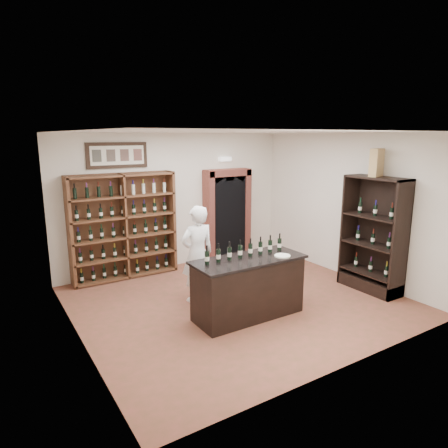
{
  "coord_description": "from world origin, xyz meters",
  "views": [
    {
      "loc": [
        -3.82,
        -5.62,
        2.94
      ],
      "look_at": [
        -0.11,
        0.3,
        1.39
      ],
      "focal_mm": 32.0,
      "sensor_mm": 36.0,
      "label": 1
    }
  ],
  "objects": [
    {
      "name": "floor",
      "position": [
        0.0,
        0.0,
        0.0
      ],
      "size": [
        5.5,
        5.5,
        0.0
      ],
      "primitive_type": "plane",
      "color": "brown",
      "rests_on": "ground"
    },
    {
      "name": "wall_right",
      "position": [
        2.75,
        0.0,
        1.5
      ],
      "size": [
        0.04,
        5.0,
        3.0
      ],
      "primitive_type": "cube",
      "color": "silver",
      "rests_on": "ground"
    },
    {
      "name": "wall_back",
      "position": [
        0.0,
        2.5,
        1.5
      ],
      "size": [
        5.5,
        0.04,
        3.0
      ],
      "primitive_type": "cube",
      "color": "silver",
      "rests_on": "ground"
    },
    {
      "name": "tasting_counter",
      "position": [
        -0.2,
        -0.6,
        0.49
      ],
      "size": [
        1.88,
        0.78,
        1.0
      ],
      "color": "black",
      "rests_on": "ground"
    },
    {
      "name": "emergency_light",
      "position": [
        1.25,
        2.42,
        2.4
      ],
      "size": [
        0.3,
        0.1,
        0.1
      ],
      "primitive_type": "cube",
      "color": "white",
      "rests_on": "wall_back"
    },
    {
      "name": "wall_left",
      "position": [
        -2.75,
        0.0,
        1.5
      ],
      "size": [
        0.04,
        5.0,
        3.0
      ],
      "primitive_type": "cube",
      "color": "silver",
      "rests_on": "ground"
    },
    {
      "name": "side_cabinet",
      "position": [
        2.52,
        -0.9,
        0.75
      ],
      "size": [
        0.48,
        1.2,
        2.2
      ],
      "color": "black",
      "rests_on": "ground"
    },
    {
      "name": "wine_crate",
      "position": [
        2.5,
        -0.84,
        2.45
      ],
      "size": [
        0.39,
        0.25,
        0.51
      ],
      "primitive_type": "cube",
      "rotation": [
        0.0,
        0.0,
        0.3
      ],
      "color": "tan",
      "rests_on": "side_cabinet"
    },
    {
      "name": "counter_bottle_4",
      "position": [
        -0.1,
        -0.5,
        1.11
      ],
      "size": [
        0.07,
        0.07,
        0.3
      ],
      "color": "black",
      "rests_on": "tasting_counter"
    },
    {
      "name": "arched_doorway",
      "position": [
        1.25,
        2.33,
        1.14
      ],
      "size": [
        1.17,
        0.35,
        2.17
      ],
      "color": "black",
      "rests_on": "ground"
    },
    {
      "name": "counter_bottle_0",
      "position": [
        -0.92,
        -0.5,
        1.11
      ],
      "size": [
        0.07,
        0.07,
        0.3
      ],
      "color": "black",
      "rests_on": "tasting_counter"
    },
    {
      "name": "framed_picture",
      "position": [
        -1.3,
        2.47,
        2.55
      ],
      "size": [
        1.25,
        0.04,
        0.52
      ],
      "primitive_type": "cube",
      "color": "black",
      "rests_on": "wall_back"
    },
    {
      "name": "counter_bottle_2",
      "position": [
        -0.51,
        -0.5,
        1.11
      ],
      "size": [
        0.07,
        0.07,
        0.3
      ],
      "color": "black",
      "rests_on": "tasting_counter"
    },
    {
      "name": "counter_bottle_1",
      "position": [
        -0.71,
        -0.5,
        1.11
      ],
      "size": [
        0.07,
        0.07,
        0.3
      ],
      "color": "black",
      "rests_on": "tasting_counter"
    },
    {
      "name": "counter_bottle_5",
      "position": [
        0.11,
        -0.5,
        1.11
      ],
      "size": [
        0.07,
        0.07,
        0.3
      ],
      "color": "black",
      "rests_on": "tasting_counter"
    },
    {
      "name": "counter_bottle_3",
      "position": [
        -0.3,
        -0.5,
        1.11
      ],
      "size": [
        0.07,
        0.07,
        0.3
      ],
      "color": "black",
      "rests_on": "tasting_counter"
    },
    {
      "name": "counter_bottle_7",
      "position": [
        0.52,
        -0.5,
        1.11
      ],
      "size": [
        0.07,
        0.07,
        0.3
      ],
      "color": "black",
      "rests_on": "tasting_counter"
    },
    {
      "name": "wine_shelf",
      "position": [
        -1.3,
        2.33,
        1.1
      ],
      "size": [
        2.2,
        0.38,
        2.2
      ],
      "color": "brown",
      "rests_on": "ground"
    },
    {
      "name": "plate",
      "position": [
        0.33,
        -0.81,
        1.01
      ],
      "size": [
        0.26,
        0.26,
        0.02
      ],
      "primitive_type": "cylinder",
      "color": "beige",
      "rests_on": "tasting_counter"
    },
    {
      "name": "shopkeeper",
      "position": [
        -0.6,
        0.41,
        0.88
      ],
      "size": [
        0.64,
        0.42,
        1.76
      ],
      "primitive_type": "imported",
      "rotation": [
        0.0,
        0.0,
        3.14
      ],
      "color": "white",
      "rests_on": "ground"
    },
    {
      "name": "ceiling",
      "position": [
        0.0,
        0.0,
        3.0
      ],
      "size": [
        5.5,
        5.5,
        0.0
      ],
      "primitive_type": "plane",
      "rotation": [
        3.14,
        0.0,
        0.0
      ],
      "color": "white",
      "rests_on": "wall_back"
    },
    {
      "name": "counter_bottle_6",
      "position": [
        0.31,
        -0.5,
        1.11
      ],
      "size": [
        0.07,
        0.07,
        0.3
      ],
      "color": "black",
      "rests_on": "tasting_counter"
    }
  ]
}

